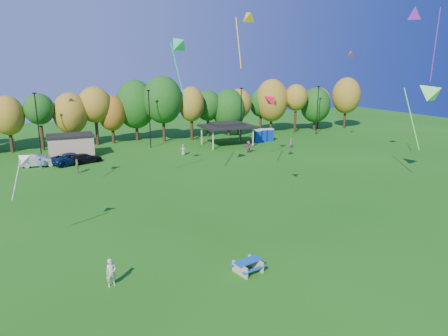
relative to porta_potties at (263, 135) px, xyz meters
name	(u,v)px	position (x,y,z in m)	size (l,w,h in m)	color
ground	(261,254)	(-21.04, -37.56, -1.10)	(160.00, 160.00, 0.00)	#19600F
tree_line	(123,108)	(-22.07, 7.95, 4.82)	(93.57, 10.55, 11.15)	black
lamp_posts	(150,117)	(-19.04, 2.44, 3.80)	(64.50, 0.25, 9.09)	black
utility_building	(71,146)	(-31.04, 0.44, 0.54)	(6.30, 4.30, 3.25)	tan
pavilion	(227,126)	(-7.04, -0.56, 2.13)	(8.20, 6.20, 3.77)	tan
porta_potties	(263,135)	(0.00, 0.00, 0.00)	(3.75, 1.61, 2.18)	#0C339F
picnic_table	(248,265)	(-22.99, -39.33, -0.65)	(2.08, 1.84, 0.78)	tan
kite_flyer	(111,273)	(-31.09, -37.57, -0.24)	(0.62, 0.41, 1.71)	beige
car_b	(39,160)	(-35.20, -3.85, -0.33)	(1.63, 4.68, 1.54)	#AAAAB0
car_c	(73,158)	(-31.11, -4.29, -0.33)	(2.56, 5.55, 1.54)	#0B1F43
car_d	(85,158)	(-29.57, -4.31, -0.46)	(1.79, 4.41, 1.28)	black
far_person_0	(183,150)	(-16.03, -4.95, -0.30)	(0.78, 0.51, 1.59)	#84A26F
far_person_1	(40,163)	(-35.15, -5.45, -0.32)	(1.00, 0.58, 1.55)	#48629F
far_person_2	(77,166)	(-30.98, -9.49, -0.22)	(1.02, 0.43, 1.75)	#888B55
far_person_3	(249,147)	(-6.55, -7.33, -0.19)	(1.69, 0.54, 1.82)	#A14369
far_person_4	(291,143)	(1.28, -6.77, -0.32)	(0.57, 0.37, 1.55)	#994888
kite_0	(248,17)	(-16.25, -25.51, 15.84)	(1.42, 3.26, 5.43)	yellow
kite_1	(415,13)	(3.94, -25.83, 17.15)	(4.23, 3.84, 8.44)	#BE2BE5
kite_2	(427,91)	(2.17, -29.96, 9.06)	(2.89, 4.88, 7.90)	#72EE54
kite_5	(26,159)	(-35.24, -30.14, 5.41)	(1.96, 1.60, 3.38)	silver
kite_7	(351,53)	(8.40, -10.93, 13.48)	(1.55, 1.69, 1.38)	red
kite_11	(177,43)	(-21.78, -21.81, 13.62)	(2.29, 4.42, 7.52)	#1BCF55
kite_14	(268,99)	(-16.44, -29.90, 8.82)	(1.38, 1.12, 1.30)	red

